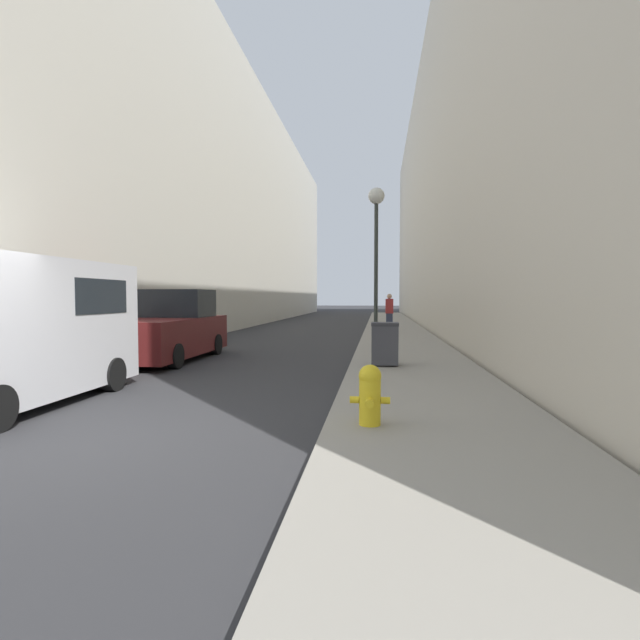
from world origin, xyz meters
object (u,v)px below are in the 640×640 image
pickup_truck (167,330)px  trash_bin (385,343)px  lamppost (376,230)px  white_van (12,325)px  pedestrian_on_sidewalk (389,313)px  fire_hydrant (370,393)px

pickup_truck → trash_bin: bearing=-14.2°
lamppost → white_van: 10.68m
trash_bin → pedestrian_on_sidewalk: pedestrian_on_sidewalk is taller
white_van → pedestrian_on_sidewalk: white_van is taller
pickup_truck → white_van: bearing=-90.0°
trash_bin → pickup_truck: pickup_truck is taller
pickup_truck → pedestrian_on_sidewalk: size_ratio=2.79×
fire_hydrant → pedestrian_on_sidewalk: size_ratio=0.43×
fire_hydrant → pickup_truck: (-5.90, 7.23, 0.29)m
trash_bin → pickup_truck: bearing=165.8°
pickup_truck → pedestrian_on_sidewalk: (6.51, 10.20, 0.20)m
trash_bin → pickup_truck: size_ratio=0.21×
white_van → pickup_truck: 6.08m
fire_hydrant → pedestrian_on_sidewalk: (0.61, 17.43, 0.49)m
fire_hydrant → white_van: bearing=168.9°
trash_bin → lamppost: size_ratio=0.20×
white_van → pedestrian_on_sidewalk: 17.53m
white_van → pedestrian_on_sidewalk: (6.51, 16.27, -0.28)m
lamppost → white_van: (-5.92, -8.51, -2.59)m
trash_bin → lamppost: lamppost is taller
trash_bin → white_van: white_van is taller
pickup_truck → lamppost: bearing=22.4°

